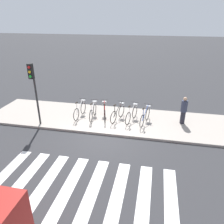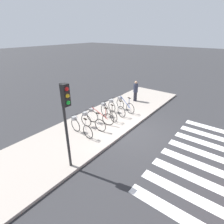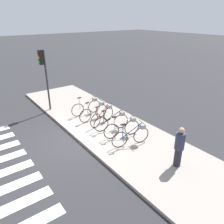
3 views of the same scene
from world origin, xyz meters
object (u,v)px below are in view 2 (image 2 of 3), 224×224
at_px(parked_bicycle_2, 99,116).
at_px(traffic_light, 66,111).
at_px(parked_bicycle_3, 108,111).
at_px(parked_bicycle_0, 80,126).
at_px(parked_bicycle_4, 116,107).
at_px(parked_bicycle_1, 92,121).
at_px(pedestrian, 136,91).
at_px(parked_bicycle_5, 124,104).

distance_m(parked_bicycle_2, traffic_light, 4.19).
xyz_separation_m(parked_bicycle_3, traffic_light, (-4.15, -1.56, 1.98)).
bearing_deg(parked_bicycle_0, parked_bicycle_4, 0.66).
relative_size(parked_bicycle_1, parked_bicycle_3, 1.04).
relative_size(parked_bicycle_1, parked_bicycle_4, 1.03).
relative_size(parked_bicycle_1, parked_bicycle_2, 1.03).
height_order(parked_bicycle_2, pedestrian, pedestrian).
distance_m(parked_bicycle_0, traffic_light, 3.12).
xyz_separation_m(parked_bicycle_0, parked_bicycle_1, (0.80, -0.04, 0.00)).
bearing_deg(traffic_light, parked_bicycle_4, 17.54).
bearing_deg(parked_bicycle_0, parked_bicycle_3, 0.89).
bearing_deg(parked_bicycle_2, traffic_light, -154.70).
xyz_separation_m(parked_bicycle_1, parked_bicycle_4, (2.28, 0.07, 0.00)).
relative_size(parked_bicycle_4, parked_bicycle_5, 0.99).
relative_size(parked_bicycle_2, parked_bicycle_3, 1.01).
distance_m(parked_bicycle_3, pedestrian, 3.62).
height_order(parked_bicycle_5, traffic_light, traffic_light).
relative_size(parked_bicycle_5, pedestrian, 1.08).
height_order(parked_bicycle_5, pedestrian, pedestrian).
bearing_deg(parked_bicycle_0, traffic_light, -140.74).
bearing_deg(parked_bicycle_4, traffic_light, -162.46).
relative_size(parked_bicycle_0, parked_bicycle_1, 1.00).
bearing_deg(pedestrian, parked_bicycle_4, -175.57).
xyz_separation_m(parked_bicycle_3, parked_bicycle_5, (1.56, -0.15, 0.00)).
relative_size(parked_bicycle_3, pedestrian, 1.07).
bearing_deg(traffic_light, pedestrian, 12.95).
relative_size(parked_bicycle_5, traffic_light, 0.50).
bearing_deg(traffic_light, parked_bicycle_1, 29.18).
distance_m(parked_bicycle_1, parked_bicycle_5, 3.04).
distance_m(parked_bicycle_1, traffic_light, 3.65).
height_order(parked_bicycle_3, parked_bicycle_4, same).
bearing_deg(parked_bicycle_2, parked_bicycle_4, -0.46).
bearing_deg(pedestrian, parked_bicycle_1, -176.75).
bearing_deg(parked_bicycle_2, pedestrian, 2.64).
distance_m(parked_bicycle_4, parked_bicycle_5, 0.78).
relative_size(parked_bicycle_1, pedestrian, 1.11).
distance_m(parked_bicycle_0, parked_bicycle_1, 0.80).
relative_size(parked_bicycle_1, traffic_light, 0.51).
distance_m(parked_bicycle_1, parked_bicycle_2, 0.67).
height_order(parked_bicycle_0, parked_bicycle_4, same).
height_order(parked_bicycle_4, parked_bicycle_5, same).
distance_m(parked_bicycle_3, parked_bicycle_5, 1.57).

